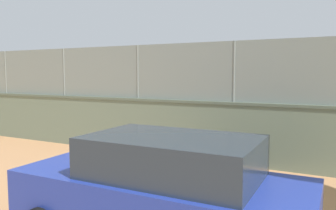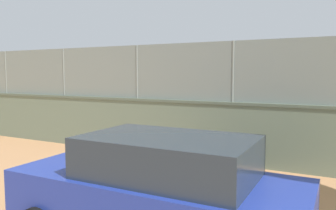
% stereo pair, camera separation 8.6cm
% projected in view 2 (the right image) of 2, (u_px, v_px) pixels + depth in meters
% --- Properties ---
extents(ground_plane, '(260.00, 260.00, 0.00)m').
position_uv_depth(ground_plane, '(198.00, 115.00, 21.07)').
color(ground_plane, tan).
extents(perimeter_wall, '(32.36, 1.16, 1.78)m').
position_uv_depth(perimeter_wall, '(65.00, 119.00, 12.50)').
color(perimeter_wall, slate).
rests_on(perimeter_wall, ground_plane).
extents(fence_panel_on_wall, '(31.77, 0.86, 1.70)m').
position_uv_depth(fence_panel_on_wall, '(64.00, 72.00, 12.34)').
color(fence_panel_on_wall, gray).
rests_on(fence_panel_on_wall, perimeter_wall).
extents(player_baseline_waiting, '(0.96, 0.92, 1.54)m').
position_uv_depth(player_baseline_waiting, '(154.00, 103.00, 19.67)').
color(player_baseline_waiting, navy).
rests_on(player_baseline_waiting, ground_plane).
extents(player_crossing_court, '(0.71, 1.24, 1.58)m').
position_uv_depth(player_crossing_court, '(169.00, 116.00, 13.14)').
color(player_crossing_court, '#591919').
rests_on(player_crossing_court, ground_plane).
extents(player_near_wall_returning, '(1.07, 0.72, 1.72)m').
position_uv_depth(player_near_wall_returning, '(286.00, 99.00, 20.54)').
color(player_near_wall_returning, black).
rests_on(player_near_wall_returning, ground_plane).
extents(sports_ball, '(0.19, 0.19, 0.19)m').
position_uv_depth(sports_ball, '(129.00, 116.00, 19.81)').
color(sports_ball, '#3399D8').
rests_on(sports_ball, ground_plane).
extents(spare_ball_by_wall, '(0.11, 0.11, 0.11)m').
position_uv_depth(spare_ball_by_wall, '(149.00, 144.00, 12.12)').
color(spare_ball_by_wall, yellow).
rests_on(spare_ball_by_wall, ground_plane).
extents(courtside_bench, '(1.61, 0.42, 0.87)m').
position_uv_depth(courtside_bench, '(318.00, 146.00, 9.82)').
color(courtside_bench, gray).
rests_on(courtside_bench, ground_plane).
extents(parked_car_blue, '(4.42, 2.03, 1.67)m').
position_uv_depth(parked_car_blue, '(158.00, 189.00, 4.99)').
color(parked_car_blue, '#23389E').
rests_on(parked_car_blue, ground_plane).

